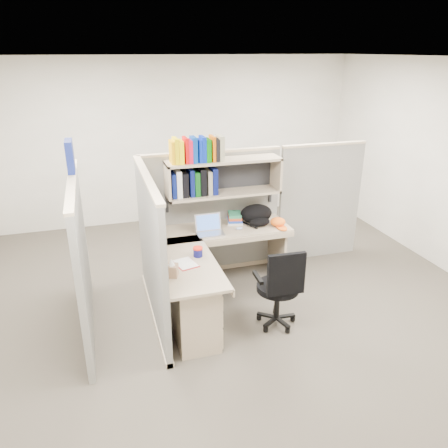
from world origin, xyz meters
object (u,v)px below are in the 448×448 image
object	(u,v)px
task_chair	(279,299)
snack_canister	(198,252)
laptop	(210,225)
backpack	(258,215)
desk	(204,288)

from	to	relation	value
task_chair	snack_canister	bearing A→B (deg)	148.64
task_chair	laptop	bearing A→B (deg)	115.39
snack_canister	task_chair	bearing A→B (deg)	-31.36
laptop	backpack	xyz separation A→B (m)	(0.65, 0.14, 0.01)
backpack	task_chair	distance (m)	1.26
backpack	snack_canister	bearing A→B (deg)	-149.10
desk	task_chair	xyz separation A→B (m)	(0.73, -0.27, -0.11)
snack_canister	backpack	bearing A→B (deg)	36.00
laptop	task_chair	world-z (taller)	laptop
laptop	task_chair	xyz separation A→B (m)	(0.47, -0.99, -0.51)
backpack	task_chair	bearing A→B (deg)	-104.23
backpack	snack_canister	xyz separation A→B (m)	(-0.93, -0.68, -0.07)
snack_canister	task_chair	xyz separation A→B (m)	(0.75, -0.46, -0.45)
backpack	task_chair	size ratio (longest dim) A/B	0.43
desk	laptop	distance (m)	0.87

